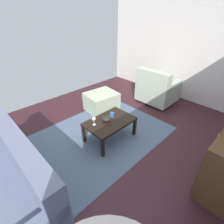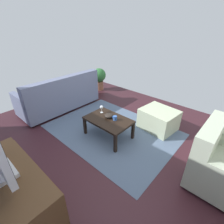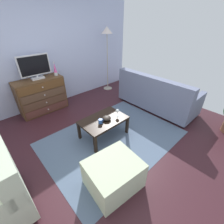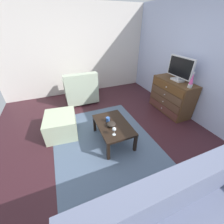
% 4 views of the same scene
% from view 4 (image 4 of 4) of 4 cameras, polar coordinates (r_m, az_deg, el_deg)
% --- Properties ---
extents(ground_plane, '(5.57, 4.71, 0.05)m').
position_cam_4_polar(ground_plane, '(2.99, -0.32, -10.04)').
color(ground_plane, '#371A20').
extents(wall_accent_rear, '(5.57, 0.12, 2.52)m').
position_cam_4_polar(wall_accent_rear, '(3.65, 33.64, 15.80)').
color(wall_accent_rear, '#AAB4D6').
rests_on(wall_accent_rear, ground_plane).
extents(wall_plain_left, '(0.12, 4.71, 2.52)m').
position_cam_4_polar(wall_plain_left, '(4.71, -13.04, 22.91)').
color(wall_plain_left, silver).
rests_on(wall_plain_left, ground_plane).
extents(area_rug, '(2.60, 1.90, 0.01)m').
position_cam_4_polar(area_rug, '(2.78, -2.66, -13.24)').
color(area_rug, slate).
rests_on(area_rug, ground_plane).
extents(dresser, '(1.10, 0.49, 0.84)m').
position_cam_4_polar(dresser, '(3.88, 23.21, 5.93)').
color(dresser, '#52361E').
rests_on(dresser, ground_plane).
extents(tv, '(0.69, 0.18, 0.54)m').
position_cam_4_polar(tv, '(3.65, 26.20, 15.68)').
color(tv, silver).
rests_on(tv, dresser).
extents(lava_lamp, '(0.09, 0.09, 0.33)m').
position_cam_4_polar(lava_lamp, '(3.38, 29.86, 10.98)').
color(lava_lamp, '#B7B7BC').
rests_on(lava_lamp, dresser).
extents(coffee_table, '(0.88, 0.58, 0.40)m').
position_cam_4_polar(coffee_table, '(2.66, 0.47, -5.81)').
color(coffee_table, black).
rests_on(coffee_table, ground_plane).
extents(wine_glass, '(0.07, 0.07, 0.16)m').
position_cam_4_polar(wine_glass, '(2.32, 0.89, -7.15)').
color(wine_glass, silver).
rests_on(wine_glass, coffee_table).
extents(mug, '(0.11, 0.08, 0.08)m').
position_cam_4_polar(mug, '(2.67, -1.73, -3.04)').
color(mug, '#325BA5').
rests_on(mug, coffee_table).
extents(bowl_decorative, '(0.17, 0.17, 0.08)m').
position_cam_4_polar(bowl_decorative, '(2.56, -0.33, -5.02)').
color(bowl_decorative, black).
rests_on(bowl_decorative, coffee_table).
extents(armchair, '(0.80, 0.88, 0.90)m').
position_cam_4_polar(armchair, '(4.18, -12.67, 8.75)').
color(armchair, '#332319').
rests_on(armchair, ground_plane).
extents(ottoman, '(0.76, 0.67, 0.44)m').
position_cam_4_polar(ottoman, '(3.09, -20.13, -4.94)').
color(ottoman, '#B1BE9B').
rests_on(ottoman, ground_plane).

